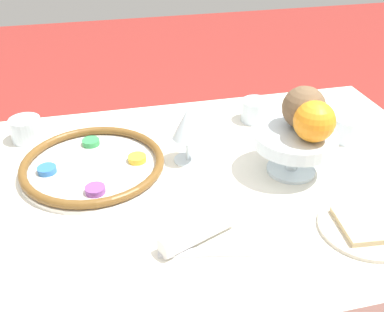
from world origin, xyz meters
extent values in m
cube|color=silver|center=(0.00, 0.00, 0.35)|extent=(1.21, 0.80, 0.71)
cylinder|color=silver|center=(-0.24, 0.10, 0.71)|extent=(0.33, 0.33, 0.01)
torus|color=brown|center=(-0.24, 0.10, 0.73)|extent=(0.33, 0.33, 0.02)
cylinder|color=gold|center=(-0.14, 0.10, 0.72)|extent=(0.04, 0.04, 0.01)
cylinder|color=#33934C|center=(-0.24, 0.20, 0.72)|extent=(0.04, 0.04, 0.01)
cylinder|color=#2D6BB7|center=(-0.34, 0.10, 0.72)|extent=(0.04, 0.04, 0.01)
cylinder|color=#844299|center=(-0.24, -0.01, 0.72)|extent=(0.04, 0.04, 0.01)
cylinder|color=silver|center=(-0.02, 0.09, 0.71)|extent=(0.07, 0.07, 0.00)
cylinder|color=silver|center=(-0.02, 0.09, 0.74)|extent=(0.01, 0.01, 0.06)
cone|color=silver|center=(-0.02, 0.09, 0.81)|extent=(0.07, 0.07, 0.07)
cylinder|color=silver|center=(0.21, -0.01, 0.71)|extent=(0.11, 0.11, 0.01)
cylinder|color=silver|center=(0.21, -0.01, 0.75)|extent=(0.03, 0.03, 0.06)
cylinder|color=silver|center=(0.21, -0.01, 0.79)|extent=(0.19, 0.19, 0.03)
sphere|color=orange|center=(0.23, -0.05, 0.85)|extent=(0.09, 0.09, 0.09)
sphere|color=brown|center=(0.23, 0.01, 0.86)|extent=(0.10, 0.10, 0.10)
cylinder|color=beige|center=(0.26, -0.24, 0.71)|extent=(0.18, 0.18, 0.01)
cube|color=#D1B784|center=(0.26, -0.24, 0.72)|extent=(0.12, 0.12, 0.01)
cylinder|color=white|center=(-0.06, -0.19, 0.73)|extent=(0.16, 0.10, 0.04)
cylinder|color=silver|center=(0.41, 0.09, 0.74)|extent=(0.08, 0.08, 0.06)
cylinder|color=silver|center=(0.21, 0.25, 0.74)|extent=(0.08, 0.08, 0.06)
cylinder|color=silver|center=(-0.40, 0.28, 0.74)|extent=(0.08, 0.08, 0.06)
cube|color=silver|center=(-0.06, -0.23, 0.71)|extent=(0.17, 0.06, 0.01)
camera|label=1|loc=(-0.22, -0.80, 1.29)|focal=42.00mm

